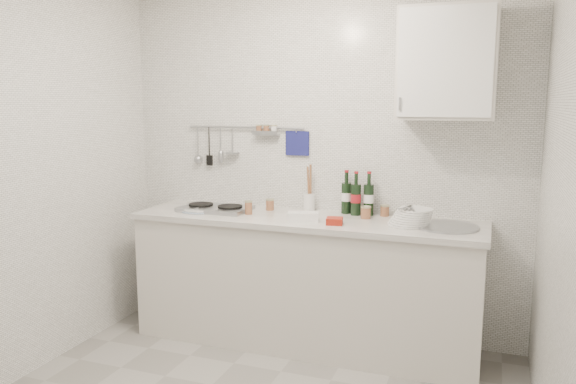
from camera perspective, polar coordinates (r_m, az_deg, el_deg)
The scene contains 16 objects.
back_wall at distance 4.14m, azimuth 3.12°, elevation 2.71°, with size 3.00×0.02×2.50m, color silver.
wall_left at distance 3.73m, azimuth -26.53°, elevation 1.07°, with size 0.02×2.80×2.50m, color silver.
wall_right at distance 2.59m, azimuth 26.35°, elevation -2.12°, with size 0.02×2.80×2.50m, color silver.
counter at distance 4.03m, azimuth 1.83°, elevation -9.36°, with size 2.44×0.64×0.96m.
wall_rail at distance 4.30m, azimuth -4.64°, elevation 5.30°, with size 0.98×0.09×0.34m.
wall_cabinet at distance 3.77m, azimuth 15.87°, elevation 12.42°, with size 0.60×0.38×0.70m.
plate_stack_hob at distance 4.17m, azimuth -8.85°, elevation -1.72°, with size 0.29×0.28×0.02m.
plate_stack_sink at distance 3.73m, azimuth 12.44°, elevation -2.51°, with size 0.29×0.27×0.12m.
wine_bottles at distance 4.00m, azimuth 7.02°, elevation -0.10°, with size 0.24×0.11×0.31m.
butter_dish at distance 3.77m, azimuth 1.56°, elevation -2.52°, with size 0.21×0.10×0.06m, color white.
strawberry_punnet at distance 3.68m, azimuth 4.75°, elevation -2.96°, with size 0.11×0.11×0.04m, color #AB2913.
utensil_crock at distance 4.12m, azimuth 2.16°, elevation -0.80°, with size 0.08×0.08×0.35m.
jar_a at distance 4.15m, azimuth -1.85°, elevation -1.28°, with size 0.06×0.06×0.08m.
jar_b at distance 3.99m, azimuth 9.80°, elevation -1.86°, with size 0.07×0.07×0.08m.
jar_c at distance 3.89m, azimuth 7.90°, elevation -2.06°, with size 0.07×0.07×0.09m.
jar_d at distance 4.00m, azimuth -4.03°, elevation -1.58°, with size 0.06×0.06×0.10m.
Camera 1 is at (1.21, -2.53, 1.71)m, focal length 35.00 mm.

